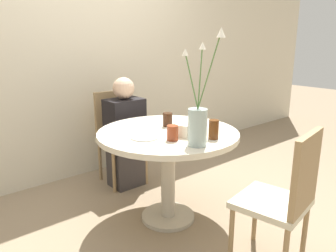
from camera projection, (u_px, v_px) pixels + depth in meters
name	position (u px, v px, depth m)	size (l,w,h in m)	color
ground_plane	(168.00, 218.00, 2.64)	(16.00, 16.00, 0.00)	#89755B
wall_back	(84.00, 49.00, 3.26)	(8.00, 0.05, 2.60)	beige
dining_table	(168.00, 148.00, 2.48)	(1.06, 1.06, 0.73)	beige
chair_far_back	(118.00, 132.00, 3.24)	(0.45, 0.45, 0.90)	beige
chair_right_flank	(285.00, 194.00, 1.95)	(0.46, 0.46, 0.90)	beige
birthday_cake	(188.00, 129.00, 2.35)	(0.21, 0.21, 0.13)	white
flower_vase	(198.00, 120.00, 2.08)	(0.18, 0.25, 0.73)	#9EB2AD
side_plate	(145.00, 137.00, 2.28)	(0.20, 0.20, 0.01)	silver
drink_glass_0	(214.00, 129.00, 2.25)	(0.07, 0.07, 0.13)	#51280F
drink_glass_1	(173.00, 133.00, 2.22)	(0.08, 0.08, 0.10)	maroon
drink_glass_2	(168.00, 120.00, 2.57)	(0.08, 0.08, 0.11)	#33190C
person_woman	(125.00, 136.00, 3.11)	(0.34, 0.24, 1.06)	#383333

